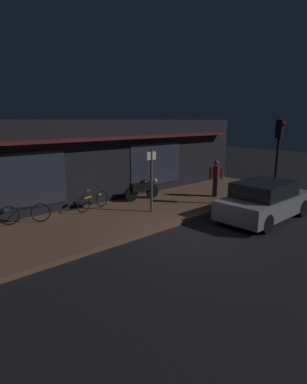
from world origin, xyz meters
TOP-DOWN VIEW (x-y plane):
  - ground_plane at (0.00, 0.00)m, footprint 60.00×60.00m
  - sidewalk_slab at (0.00, 3.00)m, footprint 18.00×4.00m
  - storefront_building at (0.00, 6.39)m, footprint 18.00×3.30m
  - motorcycle at (1.63, 4.19)m, footprint 1.70×0.56m
  - bicycle_parked at (-3.44, 4.39)m, footprint 1.55×0.70m
  - bicycle_extra at (-0.85, 4.28)m, footprint 1.63×0.51m
  - person_bystander at (4.47, 2.38)m, footprint 0.44×0.58m
  - sign_post at (0.64, 2.52)m, footprint 0.44×0.09m
  - traffic_light_pole at (4.85, -0.25)m, footprint 0.24×0.33m
  - parked_car_near at (3.41, -0.61)m, footprint 4.10×1.79m

SIDE VIEW (x-z plane):
  - ground_plane at x=0.00m, z-range 0.00..0.00m
  - sidewalk_slab at x=0.00m, z-range 0.00..0.15m
  - bicycle_parked at x=-3.44m, z-range 0.05..0.96m
  - bicycle_extra at x=-0.85m, z-range 0.05..0.96m
  - motorcycle at x=1.63m, z-range 0.16..1.13m
  - parked_car_near at x=3.41m, z-range -0.01..1.41m
  - person_bystander at x=4.47m, z-range 0.19..1.86m
  - sign_post at x=0.64m, z-range 0.31..2.71m
  - storefront_building at x=0.00m, z-range 0.00..3.60m
  - traffic_light_pole at x=4.85m, z-range 0.68..4.28m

